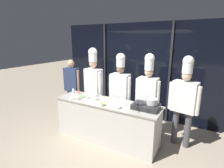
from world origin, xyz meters
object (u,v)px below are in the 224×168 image
object	(u,v)px
frying_pan	(140,102)
stock_pot	(152,102)
prep_bowl_chicken	(88,97)
prep_bowl_noodles	(96,98)
squeeze_bottle_clear	(73,91)
prep_bowl_shrimp	(118,107)
prep_bowl_carrots	(102,104)
prep_bowl_bell_pepper	(78,93)
prep_bowl_mushrooms	(78,98)
chef_sous	(120,87)
person_guest	(72,83)
portable_stove	(146,106)
chef_pastry	(184,97)
serving_spoon_slotted	(124,104)
prep_bowl_garlic	(72,98)
chef_line	(148,91)
prep_bowl_rice	(94,95)
chef_head	(93,81)
prep_bowl_scallions	(82,97)

from	to	relation	value
frying_pan	stock_pot	size ratio (longest dim) A/B	1.95
prep_bowl_chicken	prep_bowl_noodles	xyz separation A→B (m)	(0.22, 0.00, 0.01)
squeeze_bottle_clear	prep_bowl_shrimp	bearing A→B (deg)	-11.08
prep_bowl_carrots	prep_bowl_bell_pepper	distance (m)	1.02
prep_bowl_carrots	stock_pot	bearing A→B (deg)	16.09
prep_bowl_mushrooms	prep_bowl_carrots	bearing A→B (deg)	-4.21
prep_bowl_shrimp	chef_sous	world-z (taller)	chef_sous
frying_pan	prep_bowl_mushrooms	bearing A→B (deg)	-170.93
chef_sous	person_guest	bearing A→B (deg)	3.31
portable_stove	squeeze_bottle_clear	distance (m)	1.92
portable_stove	chef_pastry	size ratio (longest dim) A/B	0.26
prep_bowl_chicken	prep_bowl_noodles	world-z (taller)	prep_bowl_noodles
serving_spoon_slotted	prep_bowl_garlic	bearing A→B (deg)	-166.13
chef_sous	chef_line	xyz separation A→B (m)	(0.69, 0.01, 0.01)
portable_stove	squeeze_bottle_clear	world-z (taller)	squeeze_bottle_clear
portable_stove	stock_pot	bearing A→B (deg)	0.11
person_guest	chef_line	bearing A→B (deg)	172.88
prep_bowl_noodles	prep_bowl_carrots	bearing A→B (deg)	-37.24
portable_stove	prep_bowl_rice	xyz separation A→B (m)	(-1.33, 0.14, -0.02)
chef_head	prep_bowl_rice	bearing A→B (deg)	135.69
frying_pan	prep_bowl_carrots	size ratio (longest dim) A/B	4.13
prep_bowl_bell_pepper	chef_line	xyz separation A→B (m)	(1.65, 0.45, 0.18)
prep_bowl_bell_pepper	frying_pan	bearing A→B (deg)	-3.61
prep_bowl_chicken	person_guest	size ratio (longest dim) A/B	0.06
chef_sous	chef_pastry	bearing A→B (deg)	-176.71
prep_bowl_chicken	prep_bowl_carrots	bearing A→B (deg)	-23.74
frying_pan	chef_head	size ratio (longest dim) A/B	0.23
prep_bowl_carrots	chef_pastry	xyz separation A→B (m)	(1.48, 0.83, 0.15)
serving_spoon_slotted	chef_line	size ratio (longest dim) A/B	0.13
prep_bowl_mushrooms	chef_sous	size ratio (longest dim) A/B	0.05
prep_bowl_scallions	chef_sous	bearing A→B (deg)	41.50
prep_bowl_noodles	prep_bowl_bell_pepper	world-z (taller)	prep_bowl_noodles
prep_bowl_noodles	prep_bowl_shrimp	bearing A→B (deg)	-15.67
prep_bowl_garlic	prep_bowl_carrots	bearing A→B (deg)	-0.85
chef_sous	prep_bowl_chicken	bearing A→B (deg)	49.75
stock_pot	squeeze_bottle_clear	size ratio (longest dim) A/B	1.60
prep_bowl_chicken	prep_bowl_garlic	world-z (taller)	prep_bowl_chicken
portable_stove	person_guest	xyz separation A→B (m)	(-2.39, 0.54, 0.06)
prep_bowl_rice	serving_spoon_slotted	world-z (taller)	prep_bowl_rice
prep_bowl_scallions	chef_line	world-z (taller)	chef_line
portable_stove	prep_bowl_noodles	distance (m)	1.17
frying_pan	prep_bowl_chicken	size ratio (longest dim) A/B	4.42
prep_bowl_mushrooms	serving_spoon_slotted	distance (m)	1.08
prep_bowl_garlic	person_guest	bearing A→B (deg)	131.96
frying_pan	prep_bowl_mushrooms	distance (m)	1.43
prep_bowl_garlic	chef_line	xyz separation A→B (m)	(1.52, 0.82, 0.19)
prep_bowl_garlic	chef_line	bearing A→B (deg)	28.39
prep_bowl_chicken	prep_bowl_scallions	bearing A→B (deg)	-167.64
prep_bowl_carrots	prep_bowl_mushrooms	world-z (taller)	prep_bowl_mushrooms
stock_pot	serving_spoon_slotted	bearing A→B (deg)	177.38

